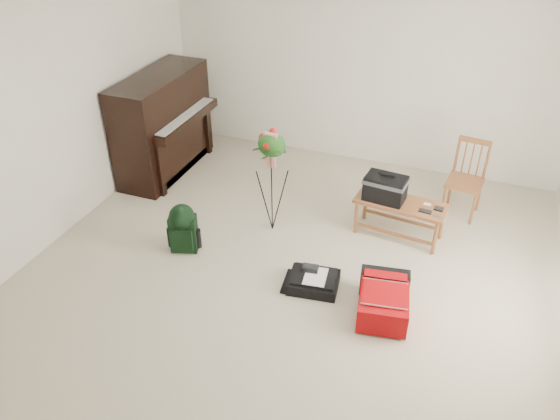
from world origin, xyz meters
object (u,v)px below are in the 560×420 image
at_px(black_duffel, 314,281).
at_px(green_backpack, 183,226).
at_px(bench, 390,193).
at_px(flower_stand, 272,183).
at_px(red_suitcase, 384,297).
at_px(dining_chair, 465,180).
at_px(piano, 164,126).

xyz_separation_m(black_duffel, green_backpack, (-1.42, 0.09, 0.22)).
relative_size(bench, black_duffel, 1.92).
relative_size(green_backpack, flower_stand, 0.45).
height_order(red_suitcase, black_duffel, red_suitcase).
relative_size(bench, dining_chair, 1.12).
bearing_deg(flower_stand, red_suitcase, -24.17).
bearing_deg(black_duffel, green_backpack, 169.27).
xyz_separation_m(dining_chair, flower_stand, (-1.87, -1.07, 0.15)).
distance_m(green_backpack, flower_stand, 1.01).
bearing_deg(bench, flower_stand, -157.53).
bearing_deg(dining_chair, piano, -168.48).
distance_m(piano, green_backpack, 1.83).
bearing_deg(flower_stand, bench, 22.74).
distance_m(piano, dining_chair, 3.64).
bearing_deg(piano, red_suitcase, -27.15).
bearing_deg(green_backpack, bench, 11.06).
bearing_deg(flower_stand, green_backpack, -130.14).
xyz_separation_m(dining_chair, green_backpack, (-2.57, -1.73, -0.13)).
bearing_deg(green_backpack, dining_chair, 16.69).
relative_size(dining_chair, black_duffel, 1.72).
distance_m(piano, red_suitcase, 3.56).
height_order(piano, bench, piano).
xyz_separation_m(piano, red_suitcase, (3.15, -1.61, -0.46)).
bearing_deg(red_suitcase, black_duffel, 165.23).
xyz_separation_m(piano, black_duffel, (2.47, -1.55, -0.53)).
relative_size(piano, flower_stand, 1.28).
distance_m(dining_chair, black_duffel, 2.19).
relative_size(dining_chair, red_suitcase, 1.25).
distance_m(black_duffel, flower_stand, 1.15).
relative_size(black_duffel, flower_stand, 0.43).
relative_size(piano, bench, 1.55).
bearing_deg(green_backpack, red_suitcase, -21.44).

